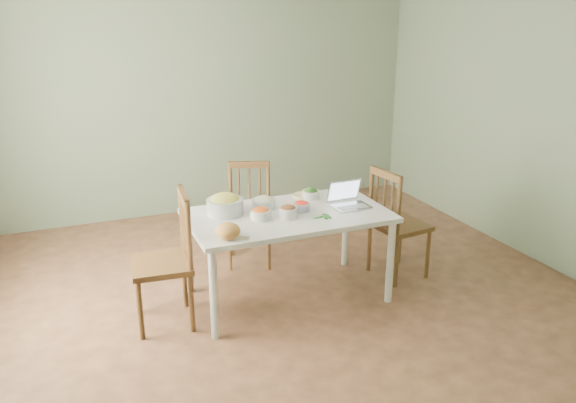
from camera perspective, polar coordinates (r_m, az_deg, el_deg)
name	(u,v)px	position (r m, az deg, el deg)	size (l,w,h in m)	color
floor	(291,299)	(4.92, 0.35, -9.61)	(5.00, 5.00, 0.00)	#442B1D
wall_back	(208,96)	(6.78, -7.91, 10.24)	(5.00, 0.00, 2.70)	slate
wall_front	(540,278)	(2.45, 23.66, -6.91)	(5.00, 0.00, 2.70)	slate
wall_right	(542,119)	(5.86, 23.79, 7.48)	(0.00, 5.00, 2.70)	slate
dining_table	(288,256)	(4.80, 0.00, -5.39)	(1.61, 0.90, 0.75)	white
chair_far	(249,216)	(5.42, -3.84, -1.39)	(0.42, 0.40, 0.95)	#341F0C
chair_left	(161,261)	(4.46, -12.44, -5.77)	(0.46, 0.44, 1.04)	#341F0C
chair_right	(400,222)	(5.25, 11.00, -2.05)	(0.45, 0.43, 1.01)	#341F0C
bread_boule	(228,231)	(4.16, -5.97, -2.92)	(0.18, 0.18, 0.12)	#CA8B3B
butter_stick	(242,237)	(4.16, -4.56, -3.53)	(0.10, 0.03, 0.03)	beige
bowl_squash	(225,204)	(4.64, -6.24, -0.25)	(0.29, 0.29, 0.17)	gold
bowl_carrot	(261,213)	(4.53, -2.71, -1.15)	(0.17, 0.17, 0.09)	#E24000
bowl_onion	(264,203)	(4.75, -2.41, -0.10)	(0.19, 0.19, 0.10)	beige
bowl_mushroom	(288,211)	(4.55, 0.00, -0.98)	(0.15, 0.15, 0.10)	#4A2B13
bowl_redpep	(301,206)	(4.70, 1.33, -0.43)	(0.14, 0.14, 0.08)	red
bowl_broccoli	(311,193)	(5.00, 2.27, 0.81)	(0.15, 0.15, 0.09)	#15460B
flatbread	(304,195)	(5.06, 1.60, 0.60)	(0.20, 0.20, 0.02)	beige
basil_bunch	(322,216)	(4.57, 3.36, -1.48)	(0.18, 0.18, 0.02)	#1A661C
laptop	(352,196)	(4.78, 6.30, 0.56)	(0.30, 0.27, 0.20)	silver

